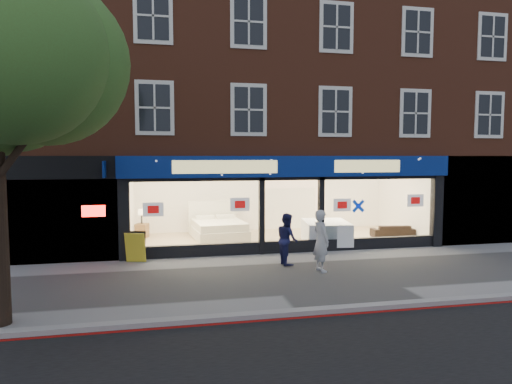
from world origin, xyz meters
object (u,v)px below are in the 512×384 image
object	(u,v)px
display_bed	(218,228)
pedestrian_blue	(287,239)
sofa	(392,231)
pedestrian_grey	(321,241)
mattress_stack	(326,232)
a_board	(135,247)

from	to	relation	value
display_bed	pedestrian_blue	distance (m)	4.65
sofa	pedestrian_grey	bearing A→B (deg)	49.67
pedestrian_blue	display_bed	bearing A→B (deg)	15.96
pedestrian_blue	sofa	bearing A→B (deg)	-62.61
sofa	pedestrian_grey	xyz separation A→B (m)	(-4.50, -4.15, 0.55)
pedestrian_grey	display_bed	bearing A→B (deg)	12.14
mattress_stack	sofa	xyz separation A→B (m)	(3.00, 0.57, -0.15)
display_bed	mattress_stack	distance (m)	4.18
sofa	pedestrian_blue	distance (m)	6.10
a_board	mattress_stack	bearing A→B (deg)	24.40
mattress_stack	display_bed	bearing A→B (deg)	154.56
mattress_stack	pedestrian_blue	size ratio (longest dim) A/B	1.41
mattress_stack	sofa	size ratio (longest dim) A/B	1.34
pedestrian_blue	mattress_stack	bearing A→B (deg)	-44.42
sofa	pedestrian_blue	bearing A→B (deg)	38.05
display_bed	pedestrian_grey	bearing A→B (deg)	-72.60
mattress_stack	pedestrian_blue	bearing A→B (deg)	-130.72
sofa	pedestrian_blue	world-z (taller)	pedestrian_blue
pedestrian_grey	pedestrian_blue	xyz separation A→B (m)	(-0.71, 1.01, -0.10)
sofa	pedestrian_grey	size ratio (longest dim) A/B	0.93
a_board	pedestrian_grey	size ratio (longest dim) A/B	0.54
display_bed	sofa	xyz separation A→B (m)	(6.77, -1.22, -0.13)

